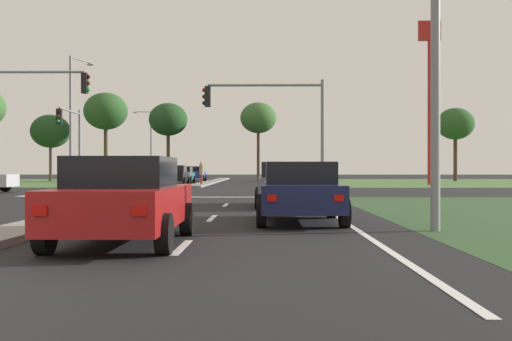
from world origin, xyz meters
name	(u,v)px	position (x,y,z in m)	size (l,w,h in m)	color
ground_plane	(178,192)	(0.00, 30.00, 0.00)	(200.00, 200.00, 0.00)	black
grass_verge_far_right	(478,182)	(25.50, 54.50, 0.00)	(35.00, 35.00, 0.01)	#476B38
median_island_near	(80,215)	(0.00, 11.00, 0.07)	(1.20, 22.00, 0.14)	gray
median_island_far	(213,181)	(0.00, 55.00, 0.07)	(1.20, 36.00, 0.14)	gray
lane_dash_near	(182,247)	(3.50, 4.91, 0.01)	(0.14, 2.00, 0.01)	silver
lane_dash_second	(212,218)	(3.50, 10.91, 0.01)	(0.14, 2.00, 0.01)	silver
lane_dash_third	(226,205)	(3.50, 16.91, 0.01)	(0.14, 2.00, 0.01)	silver
edge_line_right	(335,215)	(6.85, 12.00, 0.01)	(0.14, 24.00, 0.01)	silver
stop_bar_near	(240,197)	(3.80, 23.00, 0.01)	(6.40, 0.50, 0.01)	silver
crosswalk_bar_near	(33,195)	(-6.40, 24.80, 0.01)	(0.70, 2.80, 0.01)	silver
crosswalk_bar_second	(56,195)	(-5.25, 24.80, 0.01)	(0.70, 2.80, 0.01)	silver
crosswalk_bar_third	(80,195)	(-4.10, 24.80, 0.01)	(0.70, 2.80, 0.01)	silver
crosswalk_bar_fourth	(103,195)	(-2.95, 24.80, 0.01)	(0.70, 2.80, 0.01)	silver
crosswalk_bar_fifth	(127,195)	(-1.80, 24.80, 0.01)	(0.70, 2.80, 0.01)	silver
crosswalk_bar_sixth	(150,195)	(-0.65, 24.80, 0.01)	(0.70, 2.80, 0.01)	silver
car_grey_near	(284,184)	(5.58, 16.15, 0.78)	(2.02, 4.49, 1.53)	slate
car_red_second	(124,199)	(2.43, 5.38, 0.78)	(2.04, 4.39, 1.51)	#A31919
car_navy_fourth	(299,191)	(5.73, 9.73, 0.76)	(2.06, 4.34, 1.47)	#161E47
car_blue_fifth	(196,174)	(-2.30, 60.06, 0.79)	(2.06, 4.25, 1.54)	navy
car_black_sixth	(175,175)	(-2.18, 44.12, 0.80)	(2.01, 4.32, 1.57)	black
car_teal_seventh	(182,175)	(-2.38, 49.97, 0.75)	(2.01, 4.57, 1.47)	#19565B
traffic_signal_near_left	(29,108)	(-6.05, 23.40, 4.14)	(4.50, 0.32, 6.05)	gray
traffic_signal_far_left	(72,133)	(-7.60, 34.90, 3.64)	(0.32, 4.59, 5.27)	gray
traffic_signal_near_right	(277,115)	(5.47, 23.40, 3.81)	(5.68, 0.32, 5.43)	gray
street_lamp_third	(73,114)	(-8.39, 37.64, 5.12)	(1.12, 2.50, 9.09)	gray
street_lamp_fourth	(149,141)	(-8.65, 68.13, 4.58)	(2.11, 1.02, 8.11)	gray
pedestrian_at_median	(201,171)	(0.24, 40.86, 1.16)	(0.34, 0.34, 1.69)	maroon
fastfood_pole_sign	(429,67)	(18.28, 45.02, 9.52)	(1.80, 0.40, 13.24)	red
treeline_second	(51,131)	(-17.83, 60.56, 5.27)	(4.17, 4.17, 7.07)	#423323
treeline_third	(106,112)	(-11.59, 59.25, 7.25)	(4.55, 4.55, 9.23)	#423323
treeline_fourth	(168,120)	(-4.75, 57.19, 6.22)	(3.88, 3.88, 7.92)	#423323
treeline_fifth	(258,118)	(4.34, 58.82, 6.51)	(3.74, 3.74, 8.15)	#423323
treeline_sixth	(455,124)	(25.15, 60.48, 5.99)	(3.93, 3.93, 7.72)	#423323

